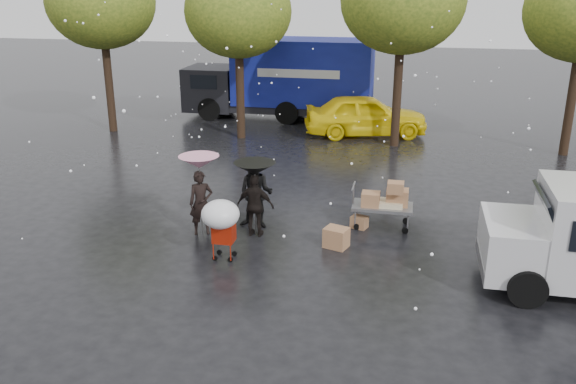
% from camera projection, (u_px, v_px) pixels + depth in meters
% --- Properties ---
extents(ground, '(90.00, 90.00, 0.00)m').
position_uv_depth(ground, '(268.00, 249.00, 14.29)').
color(ground, black).
rests_on(ground, ground).
extents(person_pink, '(0.69, 0.58, 1.61)m').
position_uv_depth(person_pink, '(201.00, 203.00, 14.90)').
color(person_pink, black).
rests_on(person_pink, ground).
extents(person_middle, '(0.89, 0.70, 1.81)m').
position_uv_depth(person_middle, '(256.00, 193.00, 15.26)').
color(person_middle, black).
rests_on(person_middle, ground).
extents(person_black, '(0.93, 0.42, 1.57)m').
position_uv_depth(person_black, '(255.00, 206.00, 14.78)').
color(person_black, black).
rests_on(person_black, ground).
extents(umbrella_pink, '(0.98, 0.98, 2.00)m').
position_uv_depth(umbrella_pink, '(199.00, 162.00, 14.56)').
color(umbrella_pink, '#4C4C4C').
rests_on(umbrella_pink, ground).
extents(umbrella_black, '(1.01, 1.01, 1.88)m').
position_uv_depth(umbrella_black, '(255.00, 169.00, 14.47)').
color(umbrella_black, '#4C4C4C').
rests_on(umbrella_black, ground).
extents(vendor_cart, '(1.52, 0.80, 1.27)m').
position_uv_depth(vendor_cart, '(386.00, 200.00, 15.30)').
color(vendor_cart, slate).
rests_on(vendor_cart, ground).
extents(shopping_cart, '(0.84, 0.84, 1.46)m').
position_uv_depth(shopping_cart, '(221.00, 217.00, 13.31)').
color(shopping_cart, '#A41C09').
rests_on(shopping_cart, ground).
extents(blue_truck, '(8.30, 2.60, 3.50)m').
position_uv_depth(blue_truck, '(285.00, 79.00, 26.91)').
color(blue_truck, navy).
rests_on(blue_truck, ground).
extents(box_ground_near, '(0.64, 0.57, 0.48)m').
position_uv_depth(box_ground_near, '(336.00, 238.00, 14.32)').
color(box_ground_near, '#976041').
rests_on(box_ground_near, ground).
extents(box_ground_far, '(0.47, 0.42, 0.31)m').
position_uv_depth(box_ground_far, '(359.00, 222.00, 15.45)').
color(box_ground_far, '#976041').
rests_on(box_ground_far, ground).
extents(yellow_taxi, '(5.15, 3.05, 1.64)m').
position_uv_depth(yellow_taxi, '(366.00, 115.00, 24.26)').
color(yellow_taxi, yellow).
rests_on(yellow_taxi, ground).
extents(tree_row, '(21.60, 4.40, 7.12)m').
position_uv_depth(tree_row, '(319.00, 6.00, 21.93)').
color(tree_row, black).
rests_on(tree_row, ground).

